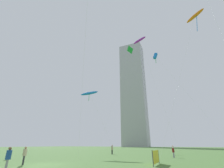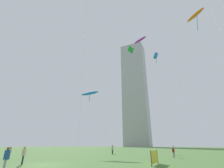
{
  "view_description": "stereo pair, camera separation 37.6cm",
  "coord_description": "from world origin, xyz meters",
  "px_view_note": "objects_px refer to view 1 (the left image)",
  "views": [
    {
      "loc": [
        14.19,
        -11.74,
        1.87
      ],
      "look_at": [
        0.05,
        13.78,
        13.27
      ],
      "focal_mm": 24.96,
      "sensor_mm": 36.0,
      "label": 1
    },
    {
      "loc": [
        14.52,
        -11.56,
        1.87
      ],
      "look_at": [
        0.05,
        13.78,
        13.27
      ],
      "focal_mm": 24.96,
      "sensor_mm": 36.0,
      "label": 2
    }
  ],
  "objects_px": {
    "person_standing_5": "(25,154)",
    "person_standing_1": "(173,151)",
    "kite_flying_2": "(139,40)",
    "event_banner": "(156,157)",
    "person_standing_0": "(10,152)",
    "kite_flying_4": "(130,50)",
    "kite_flying_0": "(195,16)",
    "kite_flying_3": "(89,93)",
    "distant_highrise_0": "(133,92)",
    "person_standing_2": "(173,149)",
    "person_standing_4": "(8,157)",
    "kite_flying_6": "(155,56)",
    "person_standing_3": "(112,149)"
  },
  "relations": [
    {
      "from": "kite_flying_2",
      "to": "distant_highrise_0",
      "type": "bearing_deg",
      "value": 112.22
    },
    {
      "from": "person_standing_1",
      "to": "person_standing_3",
      "type": "height_order",
      "value": "person_standing_3"
    },
    {
      "from": "person_standing_0",
      "to": "person_standing_2",
      "type": "bearing_deg",
      "value": -65.58
    },
    {
      "from": "person_standing_2",
      "to": "distant_highrise_0",
      "type": "xyz_separation_m",
      "value": [
        -45.77,
        101.13,
        48.97
      ]
    },
    {
      "from": "person_standing_2",
      "to": "event_banner",
      "type": "xyz_separation_m",
      "value": [
        1.02,
        -17.34,
        -0.26
      ]
    },
    {
      "from": "person_standing_0",
      "to": "kite_flying_3",
      "type": "bearing_deg",
      "value": -24.05
    },
    {
      "from": "person_standing_5",
      "to": "kite_flying_2",
      "type": "height_order",
      "value": "kite_flying_2"
    },
    {
      "from": "kite_flying_0",
      "to": "kite_flying_3",
      "type": "bearing_deg",
      "value": 179.93
    },
    {
      "from": "person_standing_2",
      "to": "person_standing_3",
      "type": "xyz_separation_m",
      "value": [
        -11.55,
        -3.68,
        0.05
      ]
    },
    {
      "from": "kite_flying_0",
      "to": "kite_flying_6",
      "type": "bearing_deg",
      "value": 162.09
    },
    {
      "from": "event_banner",
      "to": "kite_flying_0",
      "type": "bearing_deg",
      "value": 60.98
    },
    {
      "from": "kite_flying_4",
      "to": "person_standing_0",
      "type": "bearing_deg",
      "value": -102.51
    },
    {
      "from": "person_standing_3",
      "to": "kite_flying_6",
      "type": "relative_size",
      "value": 0.08
    },
    {
      "from": "person_standing_5",
      "to": "person_standing_1",
      "type": "bearing_deg",
      "value": -97.28
    },
    {
      "from": "kite_flying_0",
      "to": "event_banner",
      "type": "bearing_deg",
      "value": -119.02
    },
    {
      "from": "kite_flying_6",
      "to": "person_standing_1",
      "type": "bearing_deg",
      "value": -70.39
    },
    {
      "from": "person_standing_5",
      "to": "kite_flying_4",
      "type": "bearing_deg",
      "value": -60.93
    },
    {
      "from": "person_standing_2",
      "to": "kite_flying_0",
      "type": "distance_m",
      "value": 27.84
    },
    {
      "from": "distant_highrise_0",
      "to": "kite_flying_2",
      "type": "bearing_deg",
      "value": -73.38
    },
    {
      "from": "person_standing_2",
      "to": "person_standing_3",
      "type": "bearing_deg",
      "value": -59.34
    },
    {
      "from": "person_standing_3",
      "to": "person_standing_4",
      "type": "distance_m",
      "value": 23.59
    },
    {
      "from": "person_standing_1",
      "to": "person_standing_2",
      "type": "height_order",
      "value": "person_standing_2"
    },
    {
      "from": "kite_flying_0",
      "to": "person_standing_0",
      "type": "bearing_deg",
      "value": -147.24
    },
    {
      "from": "kite_flying_2",
      "to": "event_banner",
      "type": "height_order",
      "value": "kite_flying_2"
    },
    {
      "from": "person_standing_5",
      "to": "person_standing_2",
      "type": "bearing_deg",
      "value": -86.56
    },
    {
      "from": "person_standing_0",
      "to": "kite_flying_4",
      "type": "relative_size",
      "value": 0.05
    },
    {
      "from": "person_standing_1",
      "to": "kite_flying_0",
      "type": "relative_size",
      "value": 0.05
    },
    {
      "from": "kite_flying_0",
      "to": "event_banner",
      "type": "relative_size",
      "value": 9.63
    },
    {
      "from": "person_standing_4",
      "to": "event_banner",
      "type": "distance_m",
      "value": 12.96
    },
    {
      "from": "kite_flying_2",
      "to": "event_banner",
      "type": "bearing_deg",
      "value": -71.3
    },
    {
      "from": "kite_flying_3",
      "to": "distant_highrise_0",
      "type": "height_order",
      "value": "distant_highrise_0"
    },
    {
      "from": "person_standing_1",
      "to": "person_standing_2",
      "type": "relative_size",
      "value": 0.9
    },
    {
      "from": "person_standing_1",
      "to": "kite_flying_4",
      "type": "bearing_deg",
      "value": -7.4
    },
    {
      "from": "person_standing_1",
      "to": "kite_flying_0",
      "type": "bearing_deg",
      "value": -112.92
    },
    {
      "from": "kite_flying_2",
      "to": "event_banner",
      "type": "relative_size",
      "value": 11.32
    },
    {
      "from": "person_standing_1",
      "to": "kite_flying_2",
      "type": "distance_m",
      "value": 35.07
    },
    {
      "from": "person_standing_3",
      "to": "kite_flying_4",
      "type": "height_order",
      "value": "kite_flying_4"
    },
    {
      "from": "kite_flying_4",
      "to": "event_banner",
      "type": "distance_m",
      "value": 43.22
    },
    {
      "from": "kite_flying_4",
      "to": "distant_highrise_0",
      "type": "distance_m",
      "value": 99.75
    },
    {
      "from": "distant_highrise_0",
      "to": "event_banner",
      "type": "bearing_deg",
      "value": -74.05
    },
    {
      "from": "kite_flying_3",
      "to": "person_standing_1",
      "type": "bearing_deg",
      "value": -9.22
    },
    {
      "from": "person_standing_4",
      "to": "kite_flying_6",
      "type": "distance_m",
      "value": 34.28
    },
    {
      "from": "person_standing_2",
      "to": "kite_flying_0",
      "type": "bearing_deg",
      "value": 79.25
    },
    {
      "from": "person_standing_2",
      "to": "kite_flying_4",
      "type": "distance_m",
      "value": 34.81
    },
    {
      "from": "person_standing_5",
      "to": "distant_highrise_0",
      "type": "height_order",
      "value": "distant_highrise_0"
    },
    {
      "from": "kite_flying_6",
      "to": "person_standing_2",
      "type": "bearing_deg",
      "value": 28.99
    },
    {
      "from": "person_standing_4",
      "to": "distant_highrise_0",
      "type": "distance_m",
      "value": 142.32
    },
    {
      "from": "person_standing_0",
      "to": "person_standing_4",
      "type": "height_order",
      "value": "person_standing_4"
    },
    {
      "from": "kite_flying_0",
      "to": "kite_flying_4",
      "type": "bearing_deg",
      "value": 147.31
    },
    {
      "from": "person_standing_3",
      "to": "person_standing_2",
      "type": "bearing_deg",
      "value": -135.39
    }
  ]
}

